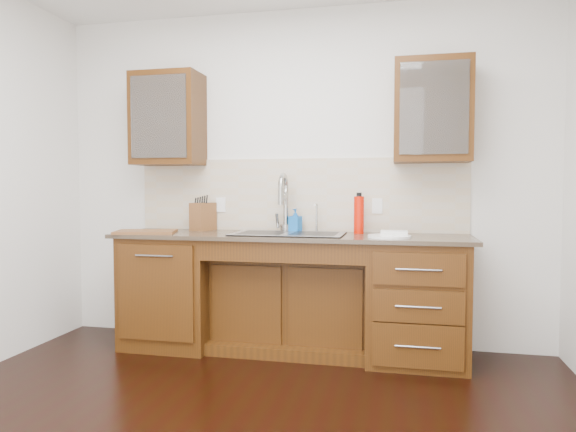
% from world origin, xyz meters
% --- Properties ---
extents(wall_back, '(4.00, 0.10, 2.70)m').
position_xyz_m(wall_back, '(0.00, 1.80, 1.35)').
color(wall_back, silver).
rests_on(wall_back, ground).
extents(base_cabinet_left, '(0.70, 0.62, 0.88)m').
position_xyz_m(base_cabinet_left, '(-0.95, 1.44, 0.44)').
color(base_cabinet_left, '#593014').
rests_on(base_cabinet_left, ground).
extents(base_cabinet_center, '(1.20, 0.44, 0.70)m').
position_xyz_m(base_cabinet_center, '(0.00, 1.53, 0.35)').
color(base_cabinet_center, '#593014').
rests_on(base_cabinet_center, ground).
extents(base_cabinet_right, '(0.70, 0.62, 0.88)m').
position_xyz_m(base_cabinet_right, '(0.95, 1.44, 0.44)').
color(base_cabinet_right, '#593014').
rests_on(base_cabinet_right, ground).
extents(countertop, '(2.70, 0.65, 0.03)m').
position_xyz_m(countertop, '(0.00, 1.43, 0.90)').
color(countertop, '#84705B').
rests_on(countertop, base_cabinet_left).
extents(backsplash, '(2.70, 0.02, 0.59)m').
position_xyz_m(backsplash, '(0.00, 1.74, 1.21)').
color(backsplash, beige).
rests_on(backsplash, wall_back).
extents(sink, '(0.84, 0.46, 0.19)m').
position_xyz_m(sink, '(0.00, 1.41, 0.83)').
color(sink, '#9E9EA5').
rests_on(sink, countertop).
extents(faucet, '(0.04, 0.04, 0.40)m').
position_xyz_m(faucet, '(-0.07, 1.64, 1.11)').
color(faucet, '#999993').
rests_on(faucet, countertop).
extents(filter_tap, '(0.02, 0.02, 0.24)m').
position_xyz_m(filter_tap, '(0.18, 1.65, 1.03)').
color(filter_tap, '#999993').
rests_on(filter_tap, countertop).
extents(upper_cabinet_left, '(0.55, 0.34, 0.75)m').
position_xyz_m(upper_cabinet_left, '(-1.05, 1.58, 1.83)').
color(upper_cabinet_left, '#593014').
rests_on(upper_cabinet_left, wall_back).
extents(upper_cabinet_right, '(0.55, 0.34, 0.75)m').
position_xyz_m(upper_cabinet_right, '(1.05, 1.58, 1.83)').
color(upper_cabinet_right, '#593014').
rests_on(upper_cabinet_right, wall_back).
extents(outlet_left, '(0.08, 0.01, 0.12)m').
position_xyz_m(outlet_left, '(-0.65, 1.73, 1.12)').
color(outlet_left, white).
rests_on(outlet_left, backsplash).
extents(outlet_right, '(0.08, 0.01, 0.12)m').
position_xyz_m(outlet_right, '(0.65, 1.73, 1.12)').
color(outlet_right, white).
rests_on(outlet_right, backsplash).
extents(soap_bottle, '(0.10, 0.11, 0.19)m').
position_xyz_m(soap_bottle, '(0.01, 1.63, 1.00)').
color(soap_bottle, blue).
rests_on(soap_bottle, countertop).
extents(water_bottle, '(0.10, 0.10, 0.29)m').
position_xyz_m(water_bottle, '(0.52, 1.60, 1.05)').
color(water_bottle, red).
rests_on(water_bottle, countertop).
extents(plate, '(0.40, 0.40, 0.02)m').
position_xyz_m(plate, '(0.75, 1.32, 0.92)').
color(plate, white).
rests_on(plate, countertop).
extents(dish_towel, '(0.19, 0.14, 0.03)m').
position_xyz_m(dish_towel, '(0.79, 1.36, 0.94)').
color(dish_towel, silver).
rests_on(dish_towel, plate).
extents(knife_block, '(0.18, 0.24, 0.23)m').
position_xyz_m(knife_block, '(-0.77, 1.63, 1.02)').
color(knife_block, '#A95D24').
rests_on(knife_block, countertop).
extents(cutting_board, '(0.52, 0.43, 0.02)m').
position_xyz_m(cutting_board, '(-1.11, 1.29, 0.92)').
color(cutting_board, brown).
rests_on(cutting_board, countertop).
extents(cup_left_a, '(0.15, 0.15, 0.10)m').
position_xyz_m(cup_left_a, '(-1.20, 1.58, 1.78)').
color(cup_left_a, white).
rests_on(cup_left_a, upper_cabinet_left).
extents(cup_left_b, '(0.14, 0.14, 0.10)m').
position_xyz_m(cup_left_b, '(-0.97, 1.58, 1.78)').
color(cup_left_b, white).
rests_on(cup_left_b, upper_cabinet_left).
extents(cup_right_a, '(0.15, 0.15, 0.11)m').
position_xyz_m(cup_right_a, '(0.95, 1.58, 1.78)').
color(cup_right_a, white).
rests_on(cup_right_a, upper_cabinet_right).
extents(cup_right_b, '(0.11, 0.11, 0.09)m').
position_xyz_m(cup_right_b, '(1.19, 1.58, 1.77)').
color(cup_right_b, silver).
rests_on(cup_right_b, upper_cabinet_right).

